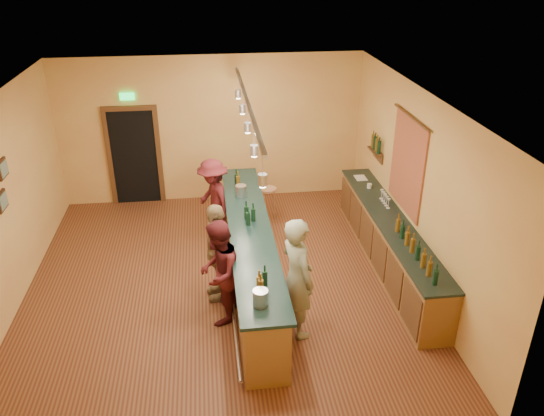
{
  "coord_description": "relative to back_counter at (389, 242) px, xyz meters",
  "views": [
    {
      "loc": [
        -0.12,
        -7.61,
        5.19
      ],
      "look_at": [
        0.89,
        0.2,
        1.28
      ],
      "focal_mm": 35.0,
      "sensor_mm": 36.0,
      "label": 1
    }
  ],
  "objects": [
    {
      "name": "floor",
      "position": [
        -2.97,
        -0.18,
        -0.49
      ],
      "size": [
        7.0,
        7.0,
        0.0
      ],
      "primitive_type": "plane",
      "color": "#4F2516",
      "rests_on": "ground"
    },
    {
      "name": "customer_c",
      "position": [
        -3.02,
        1.44,
        0.33
      ],
      "size": [
        0.95,
        1.2,
        1.63
      ],
      "primitive_type": "imported",
      "rotation": [
        0.0,
        0.0,
        -1.19
      ],
      "color": "#59191E",
      "rests_on": "floor"
    },
    {
      "name": "ceiling",
      "position": [
        -2.97,
        -0.18,
        2.71
      ],
      "size": [
        6.5,
        7.0,
        0.02
      ],
      "primitive_type": "cube",
      "color": "silver",
      "rests_on": "wall_back"
    },
    {
      "name": "doorway",
      "position": [
        -4.67,
        3.3,
        0.64
      ],
      "size": [
        1.15,
        0.09,
        2.48
      ],
      "color": "black",
      "rests_on": "wall_back"
    },
    {
      "name": "wall_front",
      "position": [
        -2.97,
        -3.68,
        1.11
      ],
      "size": [
        6.5,
        0.02,
        3.2
      ],
      "primitive_type": "cube",
      "color": "#D38B4F",
      "rests_on": "floor"
    },
    {
      "name": "bar_stool",
      "position": [
        -1.91,
        2.02,
        0.1
      ],
      "size": [
        0.36,
        0.36,
        0.73
      ],
      "rotation": [
        0.0,
        0.0,
        -0.36
      ],
      "color": "#AF6E4F",
      "rests_on": "floor"
    },
    {
      "name": "wall_right",
      "position": [
        0.28,
        -0.18,
        1.11
      ],
      "size": [
        0.02,
        7.0,
        3.2
      ],
      "primitive_type": "cube",
      "color": "#D38B4F",
      "rests_on": "floor"
    },
    {
      "name": "customer_a",
      "position": [
        -3.02,
        -1.13,
        0.34
      ],
      "size": [
        0.81,
        0.94,
        1.66
      ],
      "primitive_type": "imported",
      "rotation": [
        0.0,
        0.0,
        -1.82
      ],
      "color": "#59191E",
      "rests_on": "floor"
    },
    {
      "name": "bartender",
      "position": [
        -1.92,
        -1.58,
        0.45
      ],
      "size": [
        0.66,
        0.8,
        1.88
      ],
      "primitive_type": "imported",
      "rotation": [
        0.0,
        0.0,
        1.93
      ],
      "color": "gray",
      "rests_on": "floor"
    },
    {
      "name": "wall_back",
      "position": [
        -2.97,
        3.32,
        1.11
      ],
      "size": [
        6.5,
        0.02,
        3.2
      ],
      "primitive_type": "cube",
      "color": "#D38B4F",
      "rests_on": "floor"
    },
    {
      "name": "customer_b",
      "position": [
        -3.02,
        -0.54,
        0.35
      ],
      "size": [
        0.5,
        1.02,
        1.67
      ],
      "primitive_type": "imported",
      "rotation": [
        0.0,
        0.0,
        -1.47
      ],
      "color": "#997A51",
      "rests_on": "floor"
    },
    {
      "name": "tasting_bar",
      "position": [
        -2.48,
        -0.18,
        0.12
      ],
      "size": [
        0.73,
        5.1,
        1.38
      ],
      "color": "brown",
      "rests_on": "floor"
    },
    {
      "name": "pendant_track",
      "position": [
        -2.47,
        -0.18,
        2.5
      ],
      "size": [
        0.11,
        4.6,
        0.5
      ],
      "color": "silver",
      "rests_on": "ceiling"
    },
    {
      "name": "tapestry",
      "position": [
        0.26,
        0.22,
        1.36
      ],
      "size": [
        0.03,
        1.4,
        1.6
      ],
      "primitive_type": "cube",
      "color": "#A2202E",
      "rests_on": "wall_right"
    },
    {
      "name": "bottle_shelf",
      "position": [
        0.2,
        1.72,
        1.18
      ],
      "size": [
        0.17,
        0.55,
        0.54
      ],
      "color": "#462415",
      "rests_on": "wall_right"
    },
    {
      "name": "back_counter",
      "position": [
        0.0,
        0.0,
        0.0
      ],
      "size": [
        0.6,
        4.55,
        1.27
      ],
      "color": "brown",
      "rests_on": "floor"
    },
    {
      "name": "wall_left",
      "position": [
        -6.22,
        -0.18,
        1.11
      ],
      "size": [
        0.02,
        7.0,
        3.2
      ],
      "primitive_type": "cube",
      "color": "#D38B4F",
      "rests_on": "floor"
    }
  ]
}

